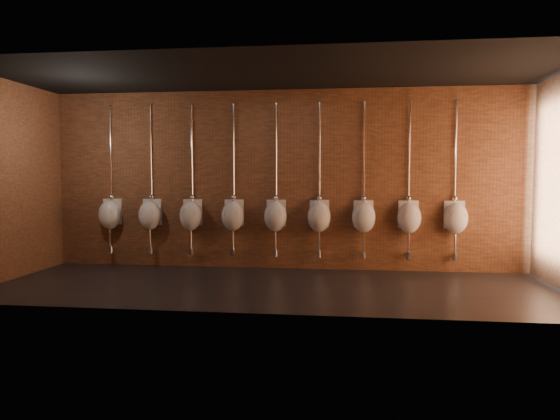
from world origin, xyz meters
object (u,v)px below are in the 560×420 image
(urinal_5, at_px, (319,216))
(urinal_8, at_px, (456,218))
(urinal_0, at_px, (110,214))
(urinal_7, at_px, (409,217))
(urinal_3, at_px, (233,215))
(urinal_6, at_px, (364,217))
(urinal_1, at_px, (150,215))
(urinal_4, at_px, (275,216))
(urinal_2, at_px, (191,215))

(urinal_5, height_order, urinal_8, same)
(urinal_0, bearing_deg, urinal_7, 0.00)
(urinal_3, distance_m, urinal_6, 2.32)
(urinal_1, bearing_deg, urinal_0, 180.00)
(urinal_0, bearing_deg, urinal_4, 0.00)
(urinal_3, relative_size, urinal_4, 1.00)
(urinal_0, xyz_separation_m, urinal_8, (6.19, 0.00, 0.00))
(urinal_4, relative_size, urinal_6, 1.00)
(urinal_3, height_order, urinal_8, same)
(urinal_6, bearing_deg, urinal_2, 180.00)
(urinal_0, relative_size, urinal_4, 1.00)
(urinal_2, distance_m, urinal_3, 0.77)
(urinal_3, height_order, urinal_4, same)
(urinal_5, distance_m, urinal_7, 1.55)
(urinal_6, distance_m, urinal_7, 0.77)
(urinal_4, xyz_separation_m, urinal_6, (1.55, 0.00, 0.00))
(urinal_0, distance_m, urinal_5, 3.87)
(urinal_0, height_order, urinal_4, same)
(urinal_1, xyz_separation_m, urinal_3, (1.55, 0.00, 0.00))
(urinal_5, bearing_deg, urinal_3, 180.00)
(urinal_0, bearing_deg, urinal_5, 0.00)
(urinal_4, distance_m, urinal_8, 3.10)
(urinal_1, height_order, urinal_3, same)
(urinal_4, bearing_deg, urinal_3, 180.00)
(urinal_3, bearing_deg, urinal_6, 0.00)
(urinal_5, bearing_deg, urinal_1, 180.00)
(urinal_2, height_order, urinal_3, same)
(urinal_5, height_order, urinal_6, same)
(urinal_0, relative_size, urinal_3, 1.00)
(urinal_0, xyz_separation_m, urinal_4, (3.10, 0.00, 0.00))
(urinal_1, bearing_deg, urinal_7, 0.00)
(urinal_0, bearing_deg, urinal_6, 0.00)
(urinal_1, relative_size, urinal_8, 1.00)
(urinal_0, bearing_deg, urinal_8, 0.00)
(urinal_2, relative_size, urinal_3, 1.00)
(urinal_6, bearing_deg, urinal_3, 180.00)
(urinal_2, bearing_deg, urinal_6, 0.00)
(urinal_6, bearing_deg, urinal_4, 180.00)
(urinal_0, height_order, urinal_2, same)
(urinal_0, distance_m, urinal_3, 2.32)
(urinal_1, relative_size, urinal_4, 1.00)
(urinal_3, xyz_separation_m, urinal_6, (2.32, 0.00, 0.00))
(urinal_7, bearing_deg, urinal_2, 180.00)
(urinal_1, bearing_deg, urinal_3, 0.00)
(urinal_1, bearing_deg, urinal_6, 0.00)
(urinal_0, bearing_deg, urinal_2, 0.00)
(urinal_0, xyz_separation_m, urinal_7, (5.42, 0.00, 0.00))
(urinal_2, height_order, urinal_4, same)
(urinal_4, xyz_separation_m, urinal_5, (0.77, 0.00, 0.00))
(urinal_5, bearing_deg, urinal_6, 0.00)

